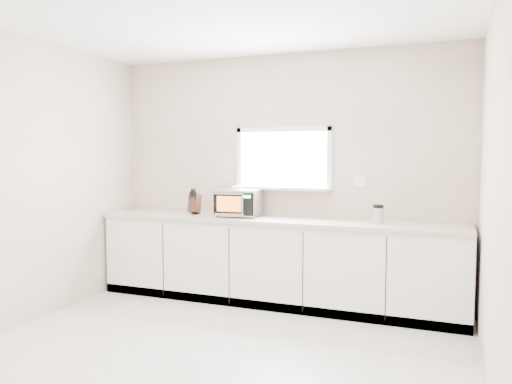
% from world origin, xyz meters
% --- Properties ---
extents(ground, '(4.00, 4.00, 0.00)m').
position_xyz_m(ground, '(0.00, 0.00, 0.00)').
color(ground, beige).
rests_on(ground, ground).
extents(back_wall, '(4.00, 0.17, 2.70)m').
position_xyz_m(back_wall, '(0.00, 2.00, 1.36)').
color(back_wall, beige).
rests_on(back_wall, ground).
extents(cabinets, '(3.92, 0.60, 0.88)m').
position_xyz_m(cabinets, '(0.00, 1.70, 0.44)').
color(cabinets, white).
rests_on(cabinets, ground).
extents(countertop, '(3.92, 0.64, 0.04)m').
position_xyz_m(countertop, '(0.00, 1.69, 0.90)').
color(countertop, '#C3B3A0').
rests_on(countertop, cabinets).
extents(microwave, '(0.49, 0.40, 0.30)m').
position_xyz_m(microwave, '(-0.43, 1.72, 1.08)').
color(microwave, black).
rests_on(microwave, countertop).
extents(knife_block, '(0.12, 0.22, 0.30)m').
position_xyz_m(knife_block, '(-0.97, 1.71, 1.05)').
color(knife_block, '#3F2116').
rests_on(knife_block, countertop).
extents(cutting_board, '(0.29, 0.07, 0.29)m').
position_xyz_m(cutting_board, '(-0.64, 1.94, 1.06)').
color(cutting_board, '#9E6D3D').
rests_on(cutting_board, countertop).
extents(coffee_grinder, '(0.13, 0.13, 0.19)m').
position_xyz_m(coffee_grinder, '(1.08, 1.71, 1.01)').
color(coffee_grinder, '#B6B8BE').
rests_on(coffee_grinder, countertop).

